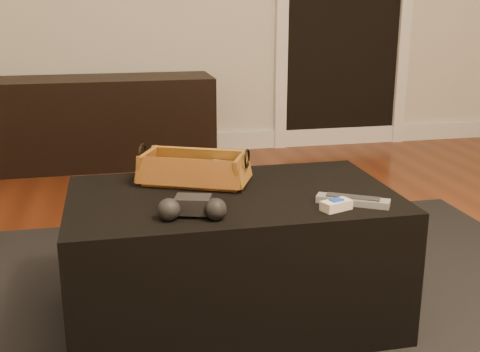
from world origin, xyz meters
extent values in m
cube|color=white|center=(0.00, 2.73, 0.06)|extent=(5.00, 0.04, 0.12)
cube|color=black|center=(-0.38, 2.51, 0.28)|extent=(1.40, 0.45, 0.55)
cube|color=black|center=(0.04, 0.38, 0.01)|extent=(2.60, 2.00, 0.01)
cube|color=black|center=(0.04, 0.43, 0.22)|extent=(1.00, 0.60, 0.42)
cube|color=black|center=(-0.08, 0.56, 0.45)|extent=(0.19, 0.10, 0.02)
cube|color=tan|center=(0.04, 0.55, 0.47)|extent=(0.12, 0.11, 0.05)
cube|color=#A15524|center=(-0.06, 0.57, 0.44)|extent=(0.34, 0.26, 0.01)
cube|color=#AA6E26|center=(-0.02, 0.64, 0.49)|extent=(0.32, 0.16, 0.09)
cube|color=#A96026|center=(-0.09, 0.50, 0.49)|extent=(0.32, 0.16, 0.09)
cube|color=brown|center=(0.09, 0.50, 0.49)|extent=(0.10, 0.17, 0.09)
cube|color=#9C5E23|center=(-0.20, 0.63, 0.49)|extent=(0.10, 0.17, 0.09)
torus|color=black|center=(0.10, 0.50, 0.52)|extent=(0.03, 0.06, 0.06)
torus|color=black|center=(-0.22, 0.64, 0.52)|extent=(0.03, 0.06, 0.06)
cube|color=black|center=(-0.10, 0.26, 0.46)|extent=(0.11, 0.09, 0.05)
sphere|color=black|center=(-0.17, 0.24, 0.46)|extent=(0.07, 0.07, 0.06)
sphere|color=black|center=(-0.05, 0.22, 0.46)|extent=(0.07, 0.07, 0.06)
cube|color=gray|center=(0.37, 0.26, 0.44)|extent=(0.21, 0.15, 0.02)
cube|color=#252527|center=(0.37, 0.26, 0.45)|extent=(0.15, 0.11, 0.00)
cube|color=silver|center=(0.30, 0.22, 0.45)|extent=(0.10, 0.07, 0.03)
cube|color=blue|center=(0.30, 0.22, 0.46)|extent=(0.04, 0.04, 0.01)
camera|label=1|loc=(-0.31, -1.29, 1.00)|focal=45.00mm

